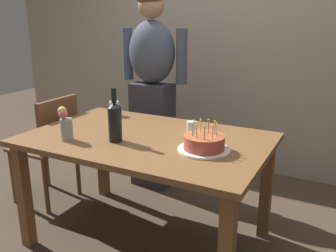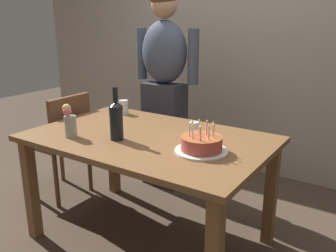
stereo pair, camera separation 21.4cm
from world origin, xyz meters
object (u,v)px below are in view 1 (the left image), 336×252
object	(u,v)px
water_glass_far	(114,108)
person_man_bearded	(152,89)
water_glass_near	(192,128)
dining_chair	(51,142)
wine_bottle	(115,121)
birthday_cake	(204,143)
flower_vase	(66,125)

from	to	relation	value
water_glass_far	person_man_bearded	distance (m)	0.47
water_glass_near	dining_chair	bearing A→B (deg)	-177.60
dining_chair	wine_bottle	bearing A→B (deg)	71.35
birthday_cake	water_glass_near	xyz separation A→B (m)	(-0.18, 0.24, 0.00)
water_glass_near	flower_vase	bearing A→B (deg)	-144.36
birthday_cake	flower_vase	size ratio (longest dim) A/B	1.43
water_glass_far	person_man_bearded	xyz separation A→B (m)	(0.07, 0.45, 0.08)
wine_bottle	person_man_bearded	xyz separation A→B (m)	(-0.29, 0.95, 0.01)
dining_chair	birthday_cake	bearing A→B (deg)	82.27
water_glass_far	dining_chair	distance (m)	0.59
person_man_bearded	wine_bottle	bearing A→B (deg)	106.99
water_glass_near	dining_chair	world-z (taller)	dining_chair
person_man_bearded	water_glass_near	bearing A→B (deg)	136.15
birthday_cake	water_glass_far	size ratio (longest dim) A/B	2.76
water_glass_near	water_glass_far	world-z (taller)	water_glass_far
water_glass_near	water_glass_far	bearing A→B (deg)	167.14
water_glass_far	water_glass_near	bearing A→B (deg)	-12.86
water_glass_near	water_glass_far	xyz separation A→B (m)	(-0.72, 0.16, 0.01)
birthday_cake	dining_chair	bearing A→B (deg)	172.27
wine_bottle	person_man_bearded	distance (m)	0.99
birthday_cake	dining_chair	xyz separation A→B (m)	(-1.37, 0.19, -0.27)
wine_bottle	person_man_bearded	size ratio (longest dim) A/B	0.20
birthday_cake	dining_chair	world-z (taller)	birthday_cake
water_glass_near	water_glass_far	distance (m)	0.73
wine_bottle	dining_chair	size ratio (longest dim) A/B	0.37
flower_vase	person_man_bearded	world-z (taller)	person_man_bearded
birthday_cake	person_man_bearded	bearing A→B (deg)	134.00
birthday_cake	flower_vase	distance (m)	0.84
water_glass_near	wine_bottle	xyz separation A→B (m)	(-0.35, -0.33, 0.08)
birthday_cake	wine_bottle	bearing A→B (deg)	-169.88
water_glass_near	person_man_bearded	bearing A→B (deg)	136.15
flower_vase	person_man_bearded	size ratio (longest dim) A/B	0.13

